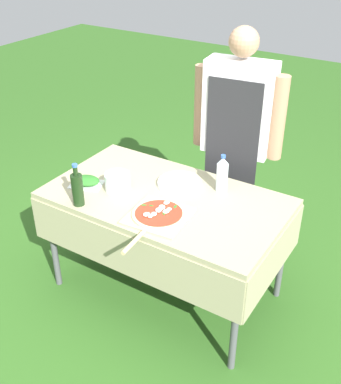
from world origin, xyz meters
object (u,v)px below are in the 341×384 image
(prep_table, at_px, (166,207))
(water_bottle, at_px, (222,174))
(oil_bottle, at_px, (77,189))
(mixing_tub, at_px, (117,182))
(plate_stack, at_px, (179,183))
(person_cook, at_px, (237,131))
(herb_container, at_px, (86,181))
(pizza_on_peel, at_px, (158,216))

(prep_table, xyz_separation_m, water_bottle, (0.25, 0.24, 0.19))
(oil_bottle, height_order, water_bottle, oil_bottle)
(mixing_tub, relative_size, plate_stack, 0.56)
(water_bottle, height_order, plate_stack, water_bottle)
(water_bottle, bearing_deg, prep_table, -136.79)
(person_cook, distance_m, oil_bottle, 1.11)
(prep_table, xyz_separation_m, oil_bottle, (-0.38, -0.34, 0.18))
(mixing_tub, bearing_deg, prep_table, 17.62)
(prep_table, distance_m, herb_container, 0.52)
(mixing_tub, bearing_deg, pizza_on_peel, -18.47)
(person_cook, xyz_separation_m, water_bottle, (0.10, -0.40, -0.11))
(herb_container, bearing_deg, water_bottle, 27.42)
(herb_container, xyz_separation_m, mixing_tub, (0.20, 0.06, 0.03))
(water_bottle, distance_m, plate_stack, 0.28)
(herb_container, distance_m, mixing_tub, 0.21)
(prep_table, xyz_separation_m, person_cook, (0.15, 0.63, 0.30))
(water_bottle, distance_m, herb_container, 0.84)
(prep_table, bearing_deg, pizza_on_peel, -67.93)
(pizza_on_peel, xyz_separation_m, plate_stack, (-0.09, 0.38, -0.00))
(person_cook, bearing_deg, mixing_tub, 51.77)
(prep_table, height_order, pizza_on_peel, pizza_on_peel)
(person_cook, height_order, mixing_tub, person_cook)
(plate_stack, bearing_deg, herb_container, -147.48)
(water_bottle, xyz_separation_m, mixing_tub, (-0.54, -0.33, -0.06))
(mixing_tub, distance_m, plate_stack, 0.38)
(pizza_on_peel, height_order, mixing_tub, mixing_tub)
(prep_table, xyz_separation_m, herb_container, (-0.49, -0.15, 0.10))
(herb_container, height_order, mixing_tub, mixing_tub)
(pizza_on_peel, height_order, herb_container, herb_container)
(water_bottle, relative_size, mixing_tub, 1.57)
(plate_stack, bearing_deg, pizza_on_peel, -76.55)
(person_cook, xyz_separation_m, herb_container, (-0.64, -0.78, -0.20))
(pizza_on_peel, bearing_deg, water_bottle, 65.34)
(plate_stack, bearing_deg, water_bottle, 16.27)
(herb_container, bearing_deg, pizza_on_peel, -6.80)
(prep_table, xyz_separation_m, pizza_on_peel, (0.09, -0.22, 0.09))
(mixing_tub, bearing_deg, person_cook, 58.87)
(prep_table, distance_m, water_bottle, 0.39)
(prep_table, height_order, oil_bottle, oil_bottle)
(mixing_tub, xyz_separation_m, plate_stack, (0.28, 0.25, -0.04))
(prep_table, bearing_deg, water_bottle, 43.21)
(herb_container, height_order, plate_stack, herb_container)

